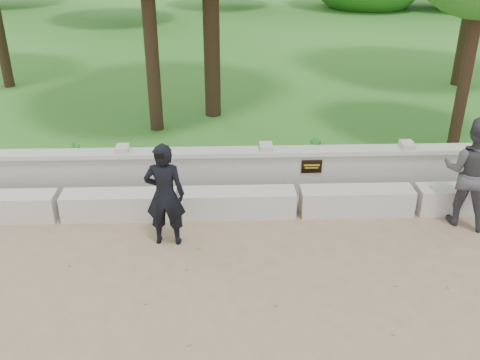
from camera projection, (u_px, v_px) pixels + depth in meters
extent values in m
plane|color=#8F7457|center=(315.00, 281.00, 7.44)|extent=(80.00, 80.00, 0.00)
cube|color=#3A7325|center=(255.00, 50.00, 19.95)|extent=(40.00, 22.00, 0.25)
cube|color=#B8B6AE|center=(120.00, 205.00, 8.95)|extent=(1.90, 0.45, 0.45)
cube|color=#B8B6AE|center=(239.00, 203.00, 9.02)|extent=(1.90, 0.45, 0.45)
cube|color=#B8B6AE|center=(356.00, 201.00, 9.08)|extent=(1.90, 0.45, 0.45)
cube|color=#B8B6AE|center=(472.00, 199.00, 9.14)|extent=(1.90, 0.45, 0.45)
cube|color=#ADABA4|center=(293.00, 174.00, 9.59)|extent=(12.50, 0.25, 0.82)
cube|color=#B8B6AE|center=(294.00, 151.00, 9.40)|extent=(12.50, 0.35, 0.08)
cube|color=black|center=(312.00, 167.00, 9.39)|extent=(0.36, 0.02, 0.24)
imported|color=black|center=(165.00, 195.00, 7.98)|extent=(0.63, 0.43, 1.65)
cube|color=black|center=(159.00, 156.00, 7.34)|extent=(0.14, 0.03, 0.07)
imported|color=#3C3D41|center=(471.00, 172.00, 8.49)|extent=(1.13, 1.08, 1.83)
cylinder|color=#382619|center=(150.00, 29.00, 11.15)|extent=(0.30, 0.30, 4.42)
cylinder|color=#382619|center=(468.00, 63.00, 10.34)|extent=(0.24, 0.24, 3.56)
cylinder|color=#382619|center=(471.00, 1.00, 14.37)|extent=(0.31, 0.31, 4.62)
imported|color=#2B7C2A|center=(76.00, 156.00, 10.05)|extent=(0.32, 0.35, 0.55)
imported|color=#2B7C2A|center=(315.00, 153.00, 10.19)|extent=(0.37, 0.39, 0.55)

